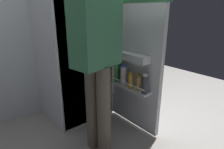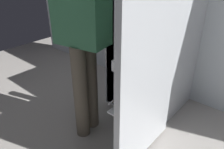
{
  "view_description": "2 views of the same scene",
  "coord_description": "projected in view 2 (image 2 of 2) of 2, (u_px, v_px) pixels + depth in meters",
  "views": [
    {
      "loc": [
        -1.05,
        -1.41,
        1.26
      ],
      "look_at": [
        0.09,
        -0.05,
        0.66
      ],
      "focal_mm": 30.54,
      "sensor_mm": 36.0,
      "label": 1
    },
    {
      "loc": [
        1.02,
        -1.24,
        1.39
      ],
      "look_at": [
        0.01,
        -0.06,
        0.58
      ],
      "focal_mm": 35.4,
      "sensor_mm": 36.0,
      "label": 2
    }
  ],
  "objects": [
    {
      "name": "ground_plane",
      "position": [
        115.0,
        127.0,
        2.07
      ],
      "size": [
        5.45,
        5.45,
        0.0
      ],
      "primitive_type": "plane",
      "color": "gray"
    },
    {
      "name": "refrigerator",
      "position": [
        154.0,
        26.0,
        2.01
      ],
      "size": [
        0.73,
        1.33,
        1.72
      ],
      "color": "silver",
      "rests_on": "ground_plane"
    },
    {
      "name": "person",
      "position": [
        83.0,
        23.0,
        1.6
      ],
      "size": [
        0.61,
        0.66,
        1.66
      ],
      "color": "#665B4C",
      "rests_on": "ground_plane"
    }
  ]
}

